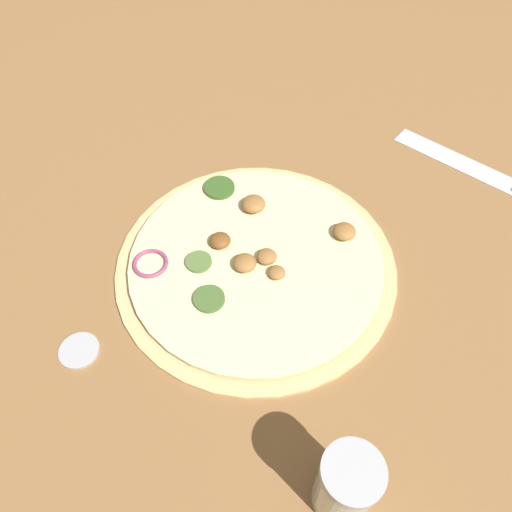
# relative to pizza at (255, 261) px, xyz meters

# --- Properties ---
(ground_plane) EXTENTS (3.00, 3.00, 0.00)m
(ground_plane) POSITION_rel_pizza_xyz_m (-0.00, -0.00, -0.01)
(ground_plane) COLOR olive
(pizza) EXTENTS (0.35, 0.35, 0.03)m
(pizza) POSITION_rel_pizza_xyz_m (0.00, 0.00, 0.00)
(pizza) COLOR #D6B77A
(pizza) RESTS_ON ground_plane
(spice_jar) EXTENTS (0.05, 0.05, 0.10)m
(spice_jar) POSITION_rel_pizza_xyz_m (-0.27, -0.10, 0.04)
(spice_jar) COLOR silver
(spice_jar) RESTS_ON ground_plane
(loose_cap) EXTENTS (0.04, 0.04, 0.01)m
(loose_cap) POSITION_rel_pizza_xyz_m (-0.13, 0.19, -0.00)
(loose_cap) COLOR #B2B2B7
(loose_cap) RESTS_ON ground_plane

